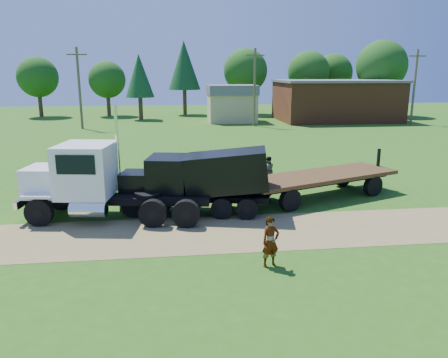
{
  "coord_description": "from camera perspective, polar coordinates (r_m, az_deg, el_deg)",
  "views": [
    {
      "loc": [
        -3.97,
        -16.57,
        6.39
      ],
      "look_at": [
        -1.6,
        2.68,
        1.6
      ],
      "focal_mm": 35.0,
      "sensor_mm": 36.0,
      "label": 1
    }
  ],
  "objects": [
    {
      "name": "flatbed_trailer",
      "position": [
        23.09,
        12.34,
        -0.08
      ],
      "size": [
        8.99,
        5.59,
        2.21
      ],
      "rotation": [
        0.0,
        0.0,
        0.38
      ],
      "color": "#3D2513",
      "rests_on": "ground"
    },
    {
      "name": "dirt_track",
      "position": [
        18.2,
        6.09,
        -6.75
      ],
      "size": [
        120.0,
        4.2,
        0.01
      ],
      "primitive_type": "cube",
      "color": "brown",
      "rests_on": "ground"
    },
    {
      "name": "orange_pickup",
      "position": [
        28.57,
        0.32,
        2.38
      ],
      "size": [
        5.38,
        3.31,
        1.39
      ],
      "primitive_type": "imported",
      "rotation": [
        0.0,
        0.0,
        1.78
      ],
      "color": "orange",
      "rests_on": "ground"
    },
    {
      "name": "ground",
      "position": [
        18.2,
        6.09,
        -6.76
      ],
      "size": [
        140.0,
        140.0,
        0.0
      ],
      "primitive_type": "plane",
      "color": "#295813",
      "rests_on": "ground"
    },
    {
      "name": "utility_poles",
      "position": [
        52.55,
        4.02,
        12.02
      ],
      "size": [
        42.2,
        0.28,
        9.0
      ],
      "color": "brown",
      "rests_on": "ground"
    },
    {
      "name": "tan_shed",
      "position": [
        57.27,
        1.02,
        9.91
      ],
      "size": [
        6.2,
        5.4,
        4.7
      ],
      "color": "tan",
      "rests_on": "ground"
    },
    {
      "name": "spectator_b",
      "position": [
        25.45,
        5.77,
        1.15
      ],
      "size": [
        0.85,
        0.7,
        1.62
      ],
      "primitive_type": "imported",
      "rotation": [
        0.0,
        0.0,
        3.25
      ],
      "color": "#999999",
      "rests_on": "ground"
    },
    {
      "name": "brick_building",
      "position": [
        60.8,
        14.41,
        9.94
      ],
      "size": [
        15.4,
        10.4,
        5.3
      ],
      "color": "brown",
      "rests_on": "ground"
    },
    {
      "name": "spectator_a",
      "position": [
        14.76,
        6.1,
        -8.17
      ],
      "size": [
        0.73,
        0.59,
        1.74
      ],
      "primitive_type": "imported",
      "rotation": [
        0.0,
        0.0,
        0.3
      ],
      "color": "#999999",
      "rests_on": "ground"
    },
    {
      "name": "tree_row",
      "position": [
        67.32,
        4.13,
        13.84
      ],
      "size": [
        55.82,
        15.3,
        10.84
      ],
      "color": "#322114",
      "rests_on": "ground"
    },
    {
      "name": "black_dump_truck",
      "position": [
        20.06,
        -3.21,
        0.21
      ],
      "size": [
        7.12,
        3.3,
        3.02
      ],
      "rotation": [
        0.0,
        0.0,
        -0.19
      ],
      "color": "black",
      "rests_on": "ground"
    },
    {
      "name": "white_semi_tractor",
      "position": [
        20.13,
        -17.13,
        -0.25
      ],
      "size": [
        8.39,
        3.84,
        4.96
      ],
      "rotation": [
        0.0,
        0.0,
        -0.15
      ],
      "color": "black",
      "rests_on": "ground"
    }
  ]
}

